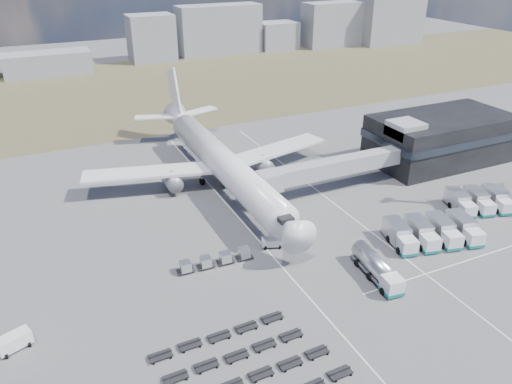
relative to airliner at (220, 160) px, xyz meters
name	(u,v)px	position (x,y,z in m)	size (l,w,h in m)	color
ground	(302,272)	(0.00, -32.38, -5.29)	(420.00, 420.00, 0.00)	#565659
grass_strip	(133,90)	(0.00, 77.62, -5.29)	(420.00, 90.00, 0.01)	#4B442D
lane_markings	(346,246)	(9.77, -29.38, -5.29)	(47.12, 110.00, 0.01)	silver
terminal	(440,137)	(47.77, -8.41, -0.04)	(30.40, 16.40, 11.00)	black
jet_bridge	(323,170)	(15.90, -11.95, -0.24)	(30.30, 3.80, 7.05)	#939399
airliner	(220,160)	(0.00, 0.00, 0.00)	(51.59, 64.53, 17.62)	white
skyline	(92,45)	(-5.88, 115.78, 3.42)	(302.30, 24.37, 21.03)	gray
fuel_tanker	(377,268)	(8.95, -38.03, -3.62)	(3.69, 10.58, 3.35)	white
pushback_tug	(272,242)	(-0.83, -24.38, -4.56)	(3.23, 1.82, 1.46)	white
utility_van	(14,342)	(-38.18, -31.43, -4.25)	(3.83, 1.73, 2.08)	white
catering_truck	(229,174)	(2.08, 0.63, -3.66)	(4.28, 7.40, 3.19)	white
service_trucks_near	(433,232)	(23.06, -33.78, -3.61)	(15.33, 10.66, 3.10)	white
service_trucks_far	(479,201)	(38.25, -28.91, -3.70)	(11.27, 9.63, 2.94)	white
uld_row	(216,260)	(-10.73, -25.50, -4.33)	(11.70, 2.01, 1.61)	black
baggage_dollies	(248,382)	(-15.54, -47.87, -4.96)	(22.22, 17.32, 0.66)	black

